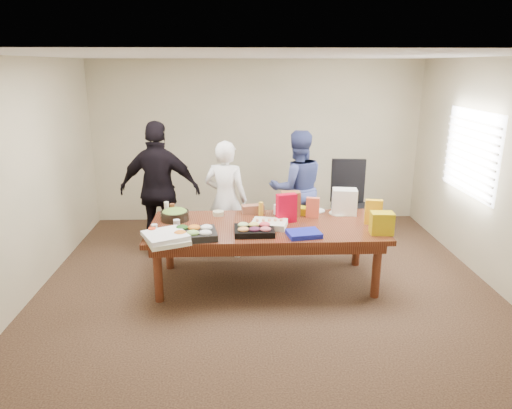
{
  "coord_description": "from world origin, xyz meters",
  "views": [
    {
      "loc": [
        -0.34,
        -5.26,
        2.61
      ],
      "look_at": [
        -0.12,
        0.1,
        0.98
      ],
      "focal_mm": 32.46,
      "sensor_mm": 36.0,
      "label": 1
    }
  ],
  "objects_px": {
    "conference_table": "(266,254)",
    "office_chair": "(350,206)",
    "sheet_cake": "(269,224)",
    "salad_bowl": "(175,216)",
    "person_center": "(226,200)",
    "person_right": "(297,188)"
  },
  "relations": [
    {
      "from": "sheet_cake",
      "to": "person_center",
      "type": "bearing_deg",
      "value": 133.37
    },
    {
      "from": "person_center",
      "to": "person_right",
      "type": "bearing_deg",
      "value": -142.15
    },
    {
      "from": "conference_table",
      "to": "office_chair",
      "type": "distance_m",
      "value": 1.82
    },
    {
      "from": "office_chair",
      "to": "person_right",
      "type": "distance_m",
      "value": 0.84
    },
    {
      "from": "salad_bowl",
      "to": "sheet_cake",
      "type": "bearing_deg",
      "value": -14.69
    },
    {
      "from": "person_center",
      "to": "sheet_cake",
      "type": "xyz_separation_m",
      "value": [
        0.54,
        -0.94,
        -0.03
      ]
    },
    {
      "from": "office_chair",
      "to": "person_center",
      "type": "height_order",
      "value": "person_center"
    },
    {
      "from": "conference_table",
      "to": "office_chair",
      "type": "bearing_deg",
      "value": 42.54
    },
    {
      "from": "person_center",
      "to": "salad_bowl",
      "type": "xyz_separation_m",
      "value": [
        -0.62,
        -0.64,
        -0.01
      ]
    },
    {
      "from": "person_center",
      "to": "person_right",
      "type": "xyz_separation_m",
      "value": [
        1.04,
        0.42,
        0.04
      ]
    },
    {
      "from": "sheet_cake",
      "to": "salad_bowl",
      "type": "height_order",
      "value": "salad_bowl"
    },
    {
      "from": "conference_table",
      "to": "office_chair",
      "type": "height_order",
      "value": "office_chair"
    },
    {
      "from": "person_center",
      "to": "sheet_cake",
      "type": "bearing_deg",
      "value": 135.39
    },
    {
      "from": "person_center",
      "to": "sheet_cake",
      "type": "height_order",
      "value": "person_center"
    },
    {
      "from": "conference_table",
      "to": "person_right",
      "type": "distance_m",
      "value": 1.48
    },
    {
      "from": "office_chair",
      "to": "sheet_cake",
      "type": "relative_size",
      "value": 2.95
    },
    {
      "from": "salad_bowl",
      "to": "conference_table",
      "type": "bearing_deg",
      "value": -11.79
    },
    {
      "from": "conference_table",
      "to": "person_center",
      "type": "xyz_separation_m",
      "value": [
        -0.5,
        0.88,
        0.45
      ]
    },
    {
      "from": "person_right",
      "to": "sheet_cake",
      "type": "height_order",
      "value": "person_right"
    },
    {
      "from": "office_chair",
      "to": "person_center",
      "type": "xyz_separation_m",
      "value": [
        -1.83,
        -0.35,
        0.22
      ]
    },
    {
      "from": "person_right",
      "to": "salad_bowl",
      "type": "distance_m",
      "value": 1.97
    },
    {
      "from": "person_center",
      "to": "conference_table",
      "type": "bearing_deg",
      "value": 135.62
    }
  ]
}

